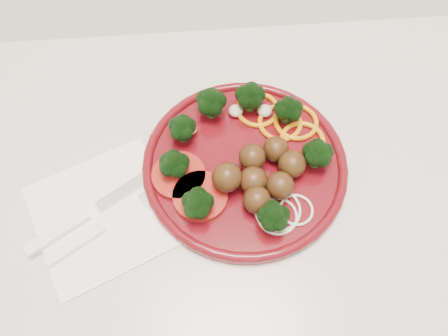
{
  "coord_description": "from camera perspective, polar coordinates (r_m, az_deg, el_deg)",
  "views": [
    {
      "loc": [
        -0.02,
        1.43,
        1.44
      ],
      "look_at": [
        0.0,
        1.72,
        0.92
      ],
      "focal_mm": 35.0,
      "sensor_mm": 36.0,
      "label": 1
    }
  ],
  "objects": [
    {
      "name": "plate",
      "position": [
        0.6,
        2.82,
        1.02
      ],
      "size": [
        0.29,
        0.29,
        0.06
      ],
      "rotation": [
        0.0,
        0.0,
        0.44
      ],
      "color": "#50080F",
      "rests_on": "counter"
    },
    {
      "name": "napkin",
      "position": [
        0.6,
        -15.34,
        -5.74
      ],
      "size": [
        0.23,
        0.23,
        0.0
      ],
      "primitive_type": "cube",
      "rotation": [
        0.0,
        0.0,
        0.41
      ],
      "color": "white",
      "rests_on": "counter"
    },
    {
      "name": "fork",
      "position": [
        0.59,
        -16.89,
        -8.28
      ],
      "size": [
        0.17,
        0.12,
        0.01
      ],
      "rotation": [
        0.0,
        0.0,
        0.58
      ],
      "color": "white",
      "rests_on": "napkin"
    },
    {
      "name": "knife",
      "position": [
        0.6,
        -17.9,
        -6.04
      ],
      "size": [
        0.19,
        0.13,
        0.01
      ],
      "rotation": [
        0.0,
        0.0,
        0.58
      ],
      "color": "silver",
      "rests_on": "napkin"
    },
    {
      "name": "counter",
      "position": [
        1.02,
        -0.13,
        -13.77
      ],
      "size": [
        2.4,
        0.6,
        0.9
      ],
      "color": "silver",
      "rests_on": "ground"
    }
  ]
}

